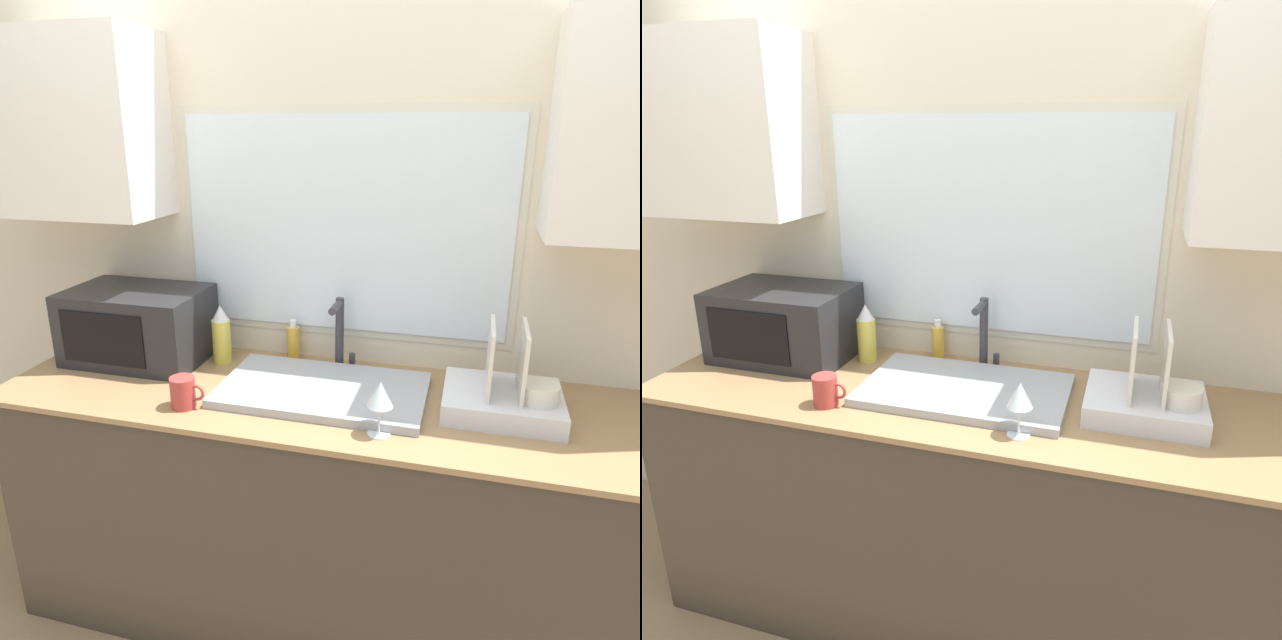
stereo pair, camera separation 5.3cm
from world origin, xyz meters
The scene contains 10 objects.
countertop centered at (0.00, 0.33, 0.47)m, with size 2.23×0.68×0.94m.
wall_back centered at (0.00, 0.64, 1.41)m, with size 6.00×0.38×2.60m.
sink_basin centered at (0.01, 0.33, 0.95)m, with size 0.70×0.42×0.03m.
faucet centered at (0.01, 0.56, 1.09)m, with size 0.08×0.14×0.27m.
microwave centered at (-0.77, 0.45, 1.08)m, with size 0.52×0.36×0.28m.
dish_rack centered at (0.60, 0.36, 1.00)m, with size 0.37×0.31×0.29m.
spray_bottle centered at (-0.44, 0.50, 1.05)m, with size 0.07×0.07×0.23m.
soap_bottle centered at (-0.19, 0.61, 1.01)m, with size 0.05×0.05×0.16m.
mug_near_sink centered at (-0.40, 0.12, 0.99)m, with size 0.12×0.08×0.10m.
wine_glass centered at (0.24, 0.11, 1.06)m, with size 0.08×0.08×0.17m.
Camera 1 is at (0.47, -1.38, 1.81)m, focal length 32.00 mm.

